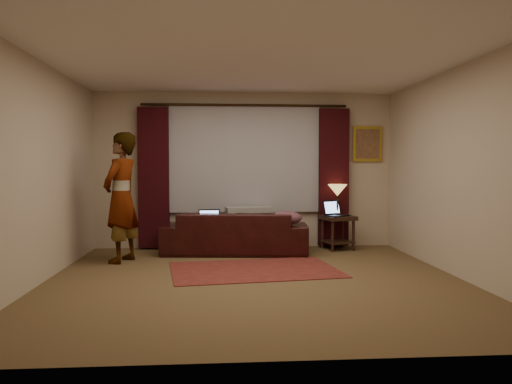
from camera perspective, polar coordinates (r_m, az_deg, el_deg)
floor at (r=6.07m, az=-0.11°, el=-10.10°), size 5.00×5.00×0.01m
ceiling at (r=6.05m, az=-0.11°, el=14.73°), size 5.00×5.00×0.02m
wall_back at (r=8.41m, az=-1.33°, el=2.49°), size 5.00×0.02×2.60m
wall_front at (r=3.43m, az=2.88°, el=1.86°), size 5.00×0.02×2.60m
wall_left at (r=6.26m, az=-23.61°, el=2.10°), size 0.02×5.00×2.60m
wall_right at (r=6.59m, az=22.15°, el=2.15°), size 0.02×5.00×2.60m
sheer_curtain at (r=8.35m, az=-1.31°, el=3.86°), size 2.50×0.05×1.80m
drape_left at (r=8.36m, az=-11.61°, el=1.60°), size 0.50×0.14×2.30m
drape_right at (r=8.51m, az=8.85°, el=1.65°), size 0.50×0.14×2.30m
curtain_rod at (r=8.36m, az=-1.30°, el=9.90°), size 0.04×0.04×3.40m
picture_frame at (r=8.75m, az=12.60°, el=5.38°), size 0.50×0.04×0.60m
sofa at (r=7.86m, az=-2.40°, el=-3.72°), size 2.33×1.18×0.91m
throw_blanket at (r=8.10m, az=-0.79°, el=-0.28°), size 0.79×0.41×0.09m
clothing_pile at (r=7.71m, az=3.40°, el=-3.04°), size 0.53×0.42×0.22m
laptop_sofa at (r=7.67m, az=-5.25°, el=-2.99°), size 0.37×0.40×0.24m
area_rug at (r=6.64m, az=-0.20°, el=-8.87°), size 2.33×1.72×0.01m
end_table at (r=8.32m, az=9.33°, el=-4.60°), size 0.58×0.58×0.56m
tiffany_lamp at (r=8.34m, az=9.28°, el=-0.89°), size 0.41×0.41×0.51m
laptop_table at (r=8.19m, az=9.27°, el=-1.86°), size 0.49×0.50×0.25m
person at (r=7.34m, az=-15.16°, el=-0.60°), size 0.70×0.70×1.85m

